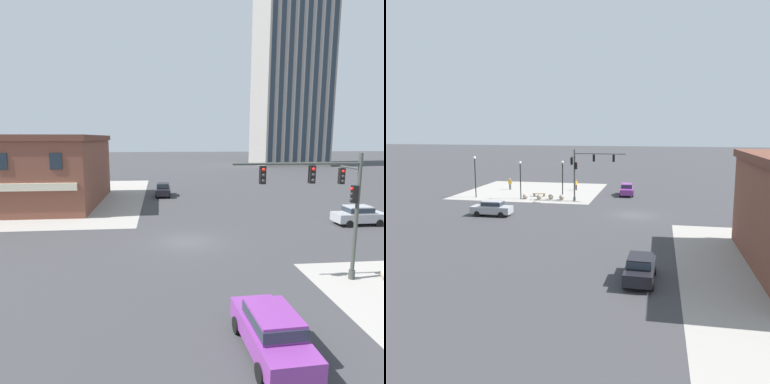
# 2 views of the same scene
# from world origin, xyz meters

# --- Properties ---
(ground_plane) EXTENTS (320.00, 320.00, 0.00)m
(ground_plane) POSITION_xyz_m (0.00, 0.00, 0.00)
(ground_plane) COLOR #38383A
(sidewalk_corner_slab) EXTENTS (20.00, 19.00, 0.02)m
(sidewalk_corner_slab) POSITION_xyz_m (16.00, -14.50, 0.00)
(sidewalk_corner_slab) COLOR gray
(sidewalk_corner_slab) RESTS_ON ground
(traffic_signal_main) EXTENTS (6.81, 2.09, 6.78)m
(traffic_signal_main) POSITION_xyz_m (6.99, -7.14, 4.48)
(traffic_signal_main) COLOR #383D38
(traffic_signal_main) RESTS_ON ground
(bollard_sphere_curb_a) EXTENTS (0.72, 0.72, 0.72)m
(bollard_sphere_curb_a) POSITION_xyz_m (10.08, -7.71, 0.36)
(bollard_sphere_curb_a) COLOR gray
(bollard_sphere_curb_a) RESTS_ON ground
(bollard_sphere_curb_b) EXTENTS (0.72, 0.72, 0.72)m
(bollard_sphere_curb_b) POSITION_xyz_m (11.63, -7.87, 0.36)
(bollard_sphere_curb_b) COLOR gray
(bollard_sphere_curb_b) RESTS_ON ground
(bollard_sphere_curb_c) EXTENTS (0.72, 0.72, 0.72)m
(bollard_sphere_curb_c) POSITION_xyz_m (13.12, -7.42, 0.36)
(bollard_sphere_curb_c) COLOR gray
(bollard_sphere_curb_c) RESTS_ON ground
(bollard_sphere_curb_d) EXTENTS (0.72, 0.72, 0.72)m
(bollard_sphere_curb_d) POSITION_xyz_m (15.09, -7.42, 0.36)
(bollard_sphere_curb_d) COLOR gray
(bollard_sphere_curb_d) RESTS_ON ground
(bench_near_signal) EXTENTS (1.84, 0.69, 0.49)m
(bench_near_signal) POSITION_xyz_m (13.82, -9.74, 0.33)
(bench_near_signal) COLOR tan
(bench_near_signal) RESTS_ON ground
(pedestrian_near_bench) EXTENTS (0.55, 0.24, 1.77)m
(pedestrian_near_bench) POSITION_xyz_m (20.07, -14.95, 1.03)
(pedestrian_near_bench) COLOR #333333
(pedestrian_near_bench) RESTS_ON ground
(pedestrian_at_curb) EXTENTS (0.34, 0.49, 1.64)m
(pedestrian_at_curb) POSITION_xyz_m (9.88, -16.37, 0.94)
(pedestrian_at_curb) COLOR #333333
(pedestrian_at_curb) RESTS_ON ground
(street_lamp_corner_near) EXTENTS (0.36, 0.36, 5.22)m
(street_lamp_corner_near) POSITION_xyz_m (10.00, -7.85, 3.29)
(street_lamp_corner_near) COLOR black
(street_lamp_corner_near) RESTS_ON ground
(street_lamp_mid_sidewalk) EXTENTS (0.36, 0.36, 5.11)m
(street_lamp_mid_sidewalk) POSITION_xyz_m (15.72, -7.40, 3.23)
(street_lamp_mid_sidewalk) COLOR black
(street_lamp_mid_sidewalk) RESTS_ON ground
(street_lamp_corner_far) EXTENTS (0.36, 0.36, 5.67)m
(street_lamp_corner_far) POSITION_xyz_m (22.25, -7.40, 3.53)
(street_lamp_corner_far) COLOR black
(street_lamp_corner_far) RESTS_ON ground
(car_main_northbound_far) EXTENTS (2.05, 4.48, 1.68)m
(car_main_northbound_far) POSITION_xyz_m (1.85, -13.04, 0.92)
(car_main_northbound_far) COLOR #7A3389
(car_main_northbound_far) RESTS_ON ground
(car_main_southbound_near) EXTENTS (4.42, 1.93, 1.68)m
(car_main_southbound_near) POSITION_xyz_m (15.30, 3.39, 0.92)
(car_main_southbound_near) COLOR #99999E
(car_main_southbound_near) RESTS_ON ground
(car_main_southbound_far) EXTENTS (2.02, 4.47, 1.68)m
(car_main_southbound_far) POSITION_xyz_m (-1.58, 19.70, 0.92)
(car_main_southbound_far) COLOR black
(car_main_southbound_far) RESTS_ON ground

